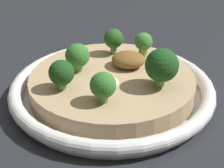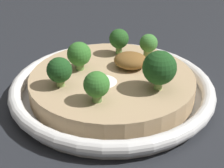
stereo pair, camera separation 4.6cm
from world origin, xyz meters
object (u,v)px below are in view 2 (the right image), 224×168
Objects in this scene: broccoli_front_right at (79,55)px; broccoli_front at (119,39)px; broccoli_front_left at (148,44)px; broccoli_back at (95,85)px; risotto_bowl at (112,87)px; broccoli_back_left at (159,68)px; broccoli_right at (59,70)px.

broccoli_front is at bearing -121.64° from broccoli_front_right.
broccoli_front_left is 0.92× the size of broccoli_front_right.
broccoli_front_right is 0.08m from broccoli_back.
broccoli_front_left reaches higher than risotto_bowl.
broccoli_back_left is 0.11m from broccoli_front_right.
broccoli_front is (0.04, -0.00, 0.00)m from broccoli_front_left.
risotto_bowl is 0.09m from broccoli_front_left.
broccoli_back reaches higher than broccoli_front_left.
broccoli_front_right reaches higher than broccoli_back.
broccoli_back_left is at bearing 167.49° from broccoli_front_right.
broccoli_right is at bearing 50.92° from broccoli_front_left.
broccoli_front is 0.07m from broccoli_front_right.
broccoli_front_right is 0.05m from broccoli_right.
broccoli_back_left is 1.32× the size of broccoli_right.
broccoli_front_left is at bearing -129.08° from broccoli_right.
broccoli_back_left reaches higher than broccoli_back.
broccoli_front_left is 0.14m from broccoli_back.
broccoli_back_left is at bearing -144.36° from broccoli_back.
broccoli_front_left is 0.14m from broccoli_right.
broccoli_front is 1.04× the size of broccoli_back.
broccoli_back_left is at bearing -168.22° from broccoli_right.
broccoli_right and broccoli_back have the same top height.
broccoli_right reaches higher than broccoli_front_left.
broccoli_front_right is at bearing -57.21° from broccoli_back.
broccoli_front is at bearing -50.45° from broccoli_back_left.
risotto_bowl is at bearing 97.03° from broccoli_front.
broccoli_front_right is 1.03× the size of broccoli_right.
broccoli_back_left is at bearing 108.15° from broccoli_front_left.
broccoli_front_left is at bearing -71.85° from broccoli_back_left.
broccoli_right is 1.01× the size of broccoli_back.
broccoli_front reaches higher than broccoli_front_left.
broccoli_front_left is 0.09m from broccoli_back_left.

